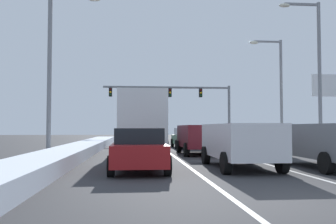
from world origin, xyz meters
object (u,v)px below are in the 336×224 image
sedan_black_left_lane_third (140,138)px  street_lamp_right_near (314,63)px  suv_tan_right_lane_third (235,135)px  street_lamp_left_mid (57,59)px  suv_charcoal_right_lane_second (259,137)px  sedan_green_center_lane_third (186,138)px  sedan_red_left_lane_nearest (139,149)px  suv_white_center_lane_nearest (239,141)px  suv_gray_right_lane_nearest (327,141)px  box_truck_left_lane_second (141,121)px  traffic_light_gantry (182,97)px  street_lamp_right_mid (277,83)px  roadside_sign_right (333,93)px  suv_maroon_center_lane_second (199,137)px

sedan_black_left_lane_third → street_lamp_right_near: (10.71, -6.50, 4.75)m
suv_tan_right_lane_third → street_lamp_left_mid: bearing=-145.6°
suv_charcoal_right_lane_second → suv_tan_right_lane_third: bearing=87.0°
sedan_green_center_lane_third → sedan_red_left_lane_nearest: 14.74m
suv_white_center_lane_nearest → suv_gray_right_lane_nearest: bearing=-5.3°
box_truck_left_lane_second → suv_gray_right_lane_nearest: bearing=-45.3°
suv_white_center_lane_nearest → street_lamp_left_mid: (-7.90, 5.25, 4.00)m
traffic_light_gantry → street_lamp_right_mid: bearing=-61.6°
sedan_red_left_lane_nearest → sedan_black_left_lane_third: 14.95m
street_lamp_left_mid → roadside_sign_right: (18.29, 6.36, -1.00)m
suv_charcoal_right_lane_second → sedan_black_left_lane_third: suv_charcoal_right_lane_second is taller
suv_charcoal_right_lane_second → street_lamp_left_mid: size_ratio=0.58×
street_lamp_left_mid → sedan_green_center_lane_third: bearing=47.7°
traffic_light_gantry → box_truck_left_lane_second: bearing=-103.8°
sedan_green_center_lane_third → street_lamp_right_mid: street_lamp_right_mid is taller
box_truck_left_lane_second → street_lamp_left_mid: street_lamp_left_mid is taller
suv_white_center_lane_nearest → box_truck_left_lane_second: (-3.58, 6.63, 0.88)m
roadside_sign_right → suv_white_center_lane_nearest: bearing=-131.8°
sedan_red_left_lane_nearest → street_lamp_left_mid: bearing=126.0°
suv_charcoal_right_lane_second → suv_gray_right_lane_nearest: bearing=-88.7°
suv_gray_right_lane_nearest → suv_charcoal_right_lane_second: same height
suv_charcoal_right_lane_second → suv_white_center_lane_nearest: 7.52m
suv_tan_right_lane_third → box_truck_left_lane_second: 9.55m
sedan_green_center_lane_third → traffic_light_gantry: (1.24, 12.17, 4.12)m
suv_white_center_lane_nearest → sedan_green_center_lane_third: bearing=90.3°
street_lamp_right_mid → street_lamp_left_mid: 17.89m
box_truck_left_lane_second → street_lamp_right_mid: bearing=36.0°
sedan_green_center_lane_third → box_truck_left_lane_second: box_truck_left_lane_second is taller
suv_charcoal_right_lane_second → suv_maroon_center_lane_second: size_ratio=1.00×
street_lamp_left_mid → roadside_sign_right: 19.39m
sedan_red_left_lane_nearest → box_truck_left_lane_second: box_truck_left_lane_second is taller
sedan_green_center_lane_third → sedan_black_left_lane_third: same height
sedan_red_left_lane_nearest → box_truck_left_lane_second: size_ratio=0.62×
box_truck_left_lane_second → suv_maroon_center_lane_second: bearing=11.2°
suv_maroon_center_lane_second → sedan_black_left_lane_third: 7.96m
box_truck_left_lane_second → street_lamp_right_mid: (10.95, 7.95, 3.21)m
suv_maroon_center_lane_second → street_lamp_left_mid: street_lamp_left_mid is taller
suv_maroon_center_lane_second → sedan_red_left_lane_nearest: suv_maroon_center_lane_second is taller
suv_tan_right_lane_third → street_lamp_right_near: street_lamp_right_near is taller
street_lamp_right_near → sedan_green_center_lane_third: bearing=141.2°
suv_white_center_lane_nearest → box_truck_left_lane_second: 7.58m
suv_maroon_center_lane_second → street_lamp_left_mid: 8.86m
sedan_green_center_lane_third → street_lamp_left_mid: size_ratio=0.53×
suv_tan_right_lane_third → sedan_green_center_lane_third: 3.62m
suv_white_center_lane_nearest → traffic_light_gantry: 26.33m
sedan_green_center_lane_third → street_lamp_left_mid: bearing=-132.3°
street_lamp_right_mid → suv_tan_right_lane_third: bearing=-158.6°
suv_gray_right_lane_nearest → sedan_red_left_lane_nearest: size_ratio=1.09×
sedan_red_left_lane_nearest → roadside_sign_right: size_ratio=0.82×
suv_maroon_center_lane_second → suv_gray_right_lane_nearest: bearing=-65.0°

